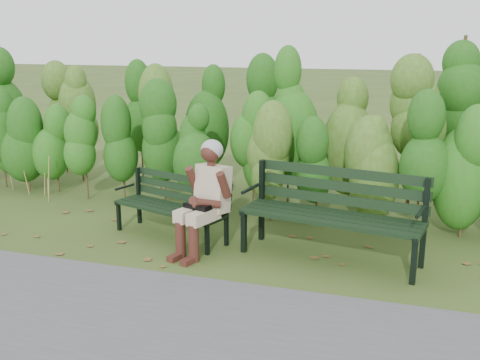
% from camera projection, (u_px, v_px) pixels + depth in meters
% --- Properties ---
extents(ground, '(80.00, 80.00, 0.00)m').
position_uv_depth(ground, '(231.00, 247.00, 6.72)').
color(ground, '#35471D').
extents(footpath, '(60.00, 2.50, 0.01)m').
position_uv_depth(footpath, '(148.00, 338.00, 4.68)').
color(footpath, '#474749').
rests_on(footpath, ground).
extents(hedge_band, '(11.04, 1.67, 2.42)m').
position_uv_depth(hedge_band, '(271.00, 122.00, 8.13)').
color(hedge_band, '#47381E').
rests_on(hedge_band, ground).
extents(leaf_litter, '(5.46, 2.13, 0.01)m').
position_uv_depth(leaf_litter, '(195.00, 247.00, 6.73)').
color(leaf_litter, brown).
rests_on(leaf_litter, ground).
extents(bench_left, '(1.62, 0.95, 0.77)m').
position_uv_depth(bench_left, '(174.00, 201.00, 7.01)').
color(bench_left, black).
rests_on(bench_left, ground).
extents(bench_right, '(2.10, 1.00, 1.01)m').
position_uv_depth(bench_right, '(334.00, 207.00, 6.30)').
color(bench_right, black).
rests_on(bench_right, ground).
extents(seated_woman, '(0.62, 0.87, 1.31)m').
position_uv_depth(seated_woman, '(205.00, 192.00, 6.45)').
color(seated_woman, beige).
rests_on(seated_woman, ground).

